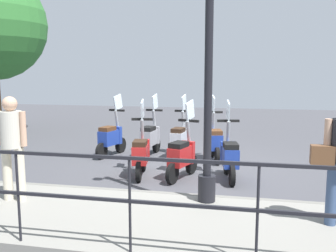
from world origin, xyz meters
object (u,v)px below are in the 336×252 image
pedestrian_distant (12,140)px  scooter_far_2 (150,137)px  scooter_near_2 (141,153)px  scooter_far_3 (111,137)px  scooter_near_1 (182,155)px  lamp_post_near (208,74)px  scooter_near_0 (229,156)px  scooter_far_0 (215,141)px  scooter_far_1 (180,138)px

pedestrian_distant → scooter_far_2: 4.21m
scooter_near_2 → scooter_far_3: (1.62, 1.24, 0.00)m
scooter_near_1 → lamp_post_near: bearing=-140.4°
pedestrian_distant → scooter_near_2: pedestrian_distant is taller
scooter_near_2 → scooter_near_0: bearing=-95.6°
scooter_far_0 → scooter_far_2: bearing=70.3°
lamp_post_near → scooter_far_0: bearing=2.7°
scooter_far_2 → scooter_far_0: bearing=-89.6°
scooter_far_2 → lamp_post_near: bearing=-146.0°
scooter_far_3 → scooter_near_0: bearing=-102.3°
scooter_near_0 → scooter_far_1: (1.67, 1.27, 0.00)m
scooter_near_0 → scooter_far_3: 3.36m
scooter_near_2 → scooter_far_1: 1.84m
pedestrian_distant → scooter_near_2: size_ratio=1.03×
scooter_near_2 → scooter_far_0: 2.14m
pedestrian_distant → scooter_near_1: size_ratio=1.03×
scooter_near_2 → scooter_far_2: same height
lamp_post_near → scooter_near_2: lamp_post_near is taller
scooter_far_1 → scooter_far_3: (-0.15, 1.72, 0.00)m
scooter_near_2 → scooter_far_1: bearing=-24.3°
pedestrian_distant → scooter_near_0: (2.28, -3.14, -0.60)m
scooter_far_0 → scooter_far_3: (-0.04, 2.58, 0.00)m
scooter_near_2 → scooter_far_1: same height
pedestrian_distant → scooter_far_3: size_ratio=1.03×
scooter_near_1 → scooter_near_2: same height
scooter_near_2 → scooter_far_2: 1.86m
lamp_post_near → scooter_far_1: size_ratio=2.82×
lamp_post_near → scooter_near_1: bearing=22.1°
scooter_near_0 → scooter_near_1: same height
scooter_far_0 → scooter_far_1: bearing=68.8°
pedestrian_distant → scooter_near_0: pedestrian_distant is taller
scooter_near_0 → scooter_far_0: same height
scooter_near_1 → scooter_far_3: same height
lamp_post_near → pedestrian_distant: (-0.55, 2.88, -0.99)m
lamp_post_near → scooter_far_0: lamp_post_near is taller
scooter_far_1 → pedestrian_distant: bearing=161.8°
scooter_far_0 → scooter_far_3: bearing=77.5°
scooter_far_0 → scooter_far_3: 2.58m
scooter_near_1 → scooter_far_3: 2.65m
lamp_post_near → scooter_far_0: size_ratio=2.82×
lamp_post_near → scooter_far_1: 3.89m
scooter_near_2 → scooter_far_0: size_ratio=1.00×
pedestrian_distant → scooter_far_1: bearing=154.6°
pedestrian_distant → scooter_near_1: pedestrian_distant is taller
pedestrian_distant → scooter_far_0: bearing=144.4°
scooter_far_1 → lamp_post_near: bearing=-156.4°
lamp_post_near → pedestrian_distant: bearing=100.9°
lamp_post_near → scooter_far_1: lamp_post_near is taller
scooter_near_1 → scooter_near_0: bearing=-64.7°
scooter_far_2 → scooter_far_3: bearing=109.7°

